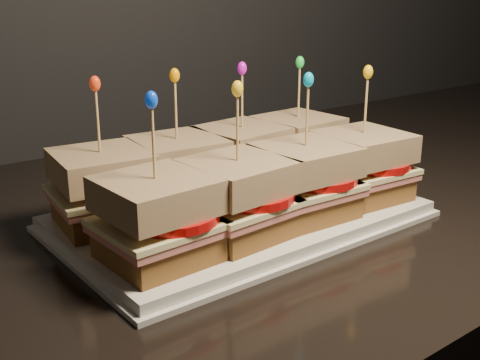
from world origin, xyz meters
TOP-DOWN VIEW (x-y plane):
  - granite_slab at (-0.07, 1.64)m, footprint 2.41×0.75m
  - platter at (-0.23, 1.57)m, footprint 0.42×0.26m
  - platter_rim at (-0.23, 1.57)m, footprint 0.43×0.27m
  - sandwich_0_bread_bot at (-0.38, 1.63)m, footprint 0.11×0.11m
  - sandwich_0_ham at (-0.38, 1.63)m, footprint 0.12×0.12m
  - sandwich_0_cheese at (-0.38, 1.63)m, footprint 0.12×0.12m
  - sandwich_0_tomato at (-0.37, 1.62)m, footprint 0.10×0.10m
  - sandwich_0_bread_top at (-0.38, 1.63)m, footprint 0.11×0.11m
  - sandwich_0_pick at (-0.38, 1.63)m, footprint 0.00×0.00m
  - sandwich_0_frill at (-0.38, 1.63)m, footprint 0.01×0.01m
  - sandwich_1_bread_bot at (-0.28, 1.63)m, footprint 0.11×0.11m
  - sandwich_1_ham at (-0.28, 1.63)m, footprint 0.12×0.11m
  - sandwich_1_cheese at (-0.28, 1.63)m, footprint 0.12×0.12m
  - sandwich_1_tomato at (-0.27, 1.62)m, footprint 0.10×0.10m
  - sandwich_1_bread_top at (-0.28, 1.63)m, footprint 0.11×0.11m
  - sandwich_1_pick at (-0.28, 1.63)m, footprint 0.00×0.00m
  - sandwich_1_frill at (-0.28, 1.63)m, footprint 0.01×0.01m
  - sandwich_2_bread_bot at (-0.18, 1.63)m, footprint 0.10×0.10m
  - sandwich_2_ham at (-0.18, 1.63)m, footprint 0.12×0.11m
  - sandwich_2_cheese at (-0.18, 1.63)m, footprint 0.12×0.11m
  - sandwich_2_tomato at (-0.17, 1.62)m, footprint 0.10×0.10m
  - sandwich_2_bread_top at (-0.18, 1.63)m, footprint 0.11×0.11m
  - sandwich_2_pick at (-0.18, 1.63)m, footprint 0.00×0.00m
  - sandwich_2_frill at (-0.18, 1.63)m, footprint 0.01×0.01m
  - sandwich_3_bread_bot at (-0.08, 1.63)m, footprint 0.10×0.10m
  - sandwich_3_ham at (-0.08, 1.63)m, footprint 0.11×0.11m
  - sandwich_3_cheese at (-0.08, 1.63)m, footprint 0.11×0.11m
  - sandwich_3_tomato at (-0.07, 1.62)m, footprint 0.10×0.10m
  - sandwich_3_bread_top at (-0.08, 1.63)m, footprint 0.10×0.10m
  - sandwich_3_pick at (-0.08, 1.63)m, footprint 0.00×0.00m
  - sandwich_3_frill at (-0.08, 1.63)m, footprint 0.01×0.01m
  - sandwich_4_bread_bot at (-0.38, 1.51)m, footprint 0.10×0.10m
  - sandwich_4_ham at (-0.38, 1.51)m, footprint 0.11×0.11m
  - sandwich_4_cheese at (-0.38, 1.51)m, footprint 0.11×0.11m
  - sandwich_4_tomato at (-0.37, 1.51)m, footprint 0.10×0.10m
  - sandwich_4_bread_top at (-0.38, 1.51)m, footprint 0.10×0.10m
  - sandwich_4_pick at (-0.38, 1.51)m, footprint 0.00×0.00m
  - sandwich_4_frill at (-0.38, 1.51)m, footprint 0.01×0.01m
  - sandwich_5_bread_bot at (-0.28, 1.51)m, footprint 0.10×0.10m
  - sandwich_5_ham at (-0.28, 1.51)m, footprint 0.11×0.11m
  - sandwich_5_cheese at (-0.28, 1.51)m, footprint 0.11×0.11m
  - sandwich_5_tomato at (-0.27, 1.51)m, footprint 0.10×0.10m
  - sandwich_5_bread_top at (-0.28, 1.51)m, footprint 0.10×0.10m
  - sandwich_5_pick at (-0.28, 1.51)m, footprint 0.00×0.00m
  - sandwich_5_frill at (-0.28, 1.51)m, footprint 0.01×0.01m
  - sandwich_6_bread_bot at (-0.18, 1.51)m, footprint 0.10×0.10m
  - sandwich_6_ham at (-0.18, 1.51)m, footprint 0.11×0.11m
  - sandwich_6_cheese at (-0.18, 1.51)m, footprint 0.11×0.11m
  - sandwich_6_tomato at (-0.17, 1.51)m, footprint 0.10×0.10m
  - sandwich_6_bread_top at (-0.18, 1.51)m, footprint 0.10×0.10m
  - sandwich_6_pick at (-0.18, 1.51)m, footprint 0.00×0.00m
  - sandwich_6_frill at (-0.18, 1.51)m, footprint 0.01×0.01m
  - sandwich_7_bread_bot at (-0.08, 1.51)m, footprint 0.10×0.10m
  - sandwich_7_ham at (-0.08, 1.51)m, footprint 0.12×0.11m
  - sandwich_7_cheese at (-0.08, 1.51)m, footprint 0.12×0.11m
  - sandwich_7_tomato at (-0.07, 1.51)m, footprint 0.10×0.10m
  - sandwich_7_bread_top at (-0.08, 1.51)m, footprint 0.11×0.11m
  - sandwich_7_pick at (-0.08, 1.51)m, footprint 0.00×0.00m
  - sandwich_7_frill at (-0.08, 1.51)m, footprint 0.01×0.01m

SIDE VIEW (x-z plane):
  - granite_slab at x=-0.07m, z-range 0.89..0.93m
  - platter_rim at x=-0.23m, z-range 0.93..0.93m
  - platter at x=-0.23m, z-range 0.93..0.94m
  - sandwich_0_bread_bot at x=-0.38m, z-range 0.94..0.97m
  - sandwich_1_bread_bot at x=-0.28m, z-range 0.94..0.97m
  - sandwich_2_bread_bot at x=-0.18m, z-range 0.94..0.97m
  - sandwich_3_bread_bot at x=-0.08m, z-range 0.94..0.97m
  - sandwich_4_bread_bot at x=-0.38m, z-range 0.94..0.97m
  - sandwich_5_bread_bot at x=-0.28m, z-range 0.94..0.97m
  - sandwich_6_bread_bot at x=-0.18m, z-range 0.94..0.97m
  - sandwich_7_bread_bot at x=-0.08m, z-range 0.94..0.97m
  - sandwich_0_ham at x=-0.38m, z-range 0.97..0.98m
  - sandwich_1_ham at x=-0.28m, z-range 0.97..0.98m
  - sandwich_2_ham at x=-0.18m, z-range 0.97..0.98m
  - sandwich_3_ham at x=-0.08m, z-range 0.97..0.98m
  - sandwich_4_ham at x=-0.38m, z-range 0.97..0.98m
  - sandwich_5_ham at x=-0.28m, z-range 0.97..0.98m
  - sandwich_6_ham at x=-0.18m, z-range 0.97..0.98m
  - sandwich_7_ham at x=-0.08m, z-range 0.97..0.98m
  - sandwich_0_cheese at x=-0.38m, z-range 0.98..0.99m
  - sandwich_1_cheese at x=-0.28m, z-range 0.98..0.99m
  - sandwich_2_cheese at x=-0.18m, z-range 0.98..0.99m
  - sandwich_3_cheese at x=-0.08m, z-range 0.98..0.99m
  - sandwich_4_cheese at x=-0.38m, z-range 0.98..0.99m
  - sandwich_5_cheese at x=-0.28m, z-range 0.98..0.99m
  - sandwich_6_cheese at x=-0.18m, z-range 0.98..0.99m
  - sandwich_7_cheese at x=-0.08m, z-range 0.98..0.99m
  - sandwich_0_tomato at x=-0.37m, z-range 0.99..0.99m
  - sandwich_1_tomato at x=-0.27m, z-range 0.99..0.99m
  - sandwich_2_tomato at x=-0.17m, z-range 0.99..0.99m
  - sandwich_3_tomato at x=-0.07m, z-range 0.99..0.99m
  - sandwich_4_tomato at x=-0.37m, z-range 0.99..0.99m
  - sandwich_5_tomato at x=-0.27m, z-range 0.99..0.99m
  - sandwich_6_tomato at x=-0.17m, z-range 0.99..0.99m
  - sandwich_7_tomato at x=-0.07m, z-range 0.99..0.99m
  - sandwich_0_bread_top at x=-0.38m, z-range 0.99..1.03m
  - sandwich_1_bread_top at x=-0.28m, z-range 0.99..1.03m
  - sandwich_2_bread_top at x=-0.18m, z-range 0.99..1.03m
  - sandwich_3_bread_top at x=-0.08m, z-range 0.99..1.03m
  - sandwich_4_bread_top at x=-0.38m, z-range 0.99..1.03m
  - sandwich_5_bread_top at x=-0.28m, z-range 0.99..1.03m
  - sandwich_6_bread_top at x=-0.18m, z-range 0.99..1.03m
  - sandwich_7_bread_top at x=-0.08m, z-range 0.99..1.03m
  - sandwich_0_pick at x=-0.38m, z-range 1.01..1.10m
  - sandwich_1_pick at x=-0.28m, z-range 1.01..1.10m
  - sandwich_2_pick at x=-0.18m, z-range 1.01..1.10m
  - sandwich_3_pick at x=-0.08m, z-range 1.01..1.10m
  - sandwich_4_pick at x=-0.38m, z-range 1.01..1.10m
  - sandwich_5_pick at x=-0.28m, z-range 1.01..1.10m
  - sandwich_6_pick at x=-0.18m, z-range 1.01..1.10m
  - sandwich_7_pick at x=-0.08m, z-range 1.01..1.10m
  - sandwich_0_frill at x=-0.38m, z-range 1.09..1.11m
  - sandwich_1_frill at x=-0.28m, z-range 1.09..1.11m
  - sandwich_2_frill at x=-0.18m, z-range 1.09..1.11m
  - sandwich_3_frill at x=-0.08m, z-range 1.09..1.11m
  - sandwich_4_frill at x=-0.38m, z-range 1.09..1.11m
  - sandwich_5_frill at x=-0.28m, z-range 1.09..1.11m
  - sandwich_6_frill at x=-0.18m, z-range 1.09..1.11m
  - sandwich_7_frill at x=-0.08m, z-range 1.09..1.11m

